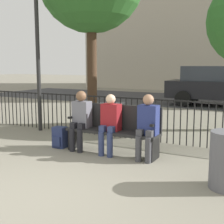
{
  "coord_description": "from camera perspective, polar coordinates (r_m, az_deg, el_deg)",
  "views": [
    {
      "loc": [
        2.68,
        -2.83,
        1.67
      ],
      "look_at": [
        0.0,
        2.25,
        0.8
      ],
      "focal_mm": 50.0,
      "sensor_mm": 36.0,
      "label": 1
    }
  ],
  "objects": [
    {
      "name": "ground_plane",
      "position": [
        4.24,
        -14.84,
        -14.88
      ],
      "size": [
        80.0,
        80.0,
        0.0
      ],
      "primitive_type": "plane",
      "color": "gray"
    },
    {
      "name": "fence_railing",
      "position": [
        6.96,
        4.67,
        -0.59
      ],
      "size": [
        9.01,
        0.03,
        0.95
      ],
      "color": "black",
      "rests_on": "ground"
    },
    {
      "name": "park_bench",
      "position": [
        5.93,
        0.36,
        -2.8
      ],
      "size": [
        1.82,
        0.45,
        0.92
      ],
      "color": "black",
      "rests_on": "ground"
    },
    {
      "name": "seated_person_0",
      "position": [
        6.13,
        -5.77,
        -0.95
      ],
      "size": [
        0.34,
        0.39,
        1.17
      ],
      "color": "black",
      "rests_on": "ground"
    },
    {
      "name": "street_surface",
      "position": [
        15.16,
        17.48,
        1.92
      ],
      "size": [
        24.0,
        6.0,
        0.01
      ],
      "color": "#333335",
      "rests_on": "ground"
    },
    {
      "name": "backpack",
      "position": [
        6.43,
        -9.54,
        -4.62
      ],
      "size": [
        0.26,
        0.24,
        0.43
      ],
      "color": "navy",
      "rests_on": "ground"
    },
    {
      "name": "seated_person_1",
      "position": [
        5.8,
        -0.4,
        -1.71
      ],
      "size": [
        0.34,
        0.39,
        1.13
      ],
      "color": "navy",
      "rests_on": "ground"
    },
    {
      "name": "lamp_post",
      "position": [
        8.16,
        -13.6,
        15.79
      ],
      "size": [
        0.28,
        0.28,
        4.19
      ],
      "color": "black",
      "rests_on": "ground"
    },
    {
      "name": "parked_car_0",
      "position": [
        13.4,
        18.91,
        4.62
      ],
      "size": [
        4.2,
        1.94,
        1.62
      ],
      "color": "black",
      "rests_on": "ground"
    },
    {
      "name": "seated_person_2",
      "position": [
        5.49,
        6.47,
        -2.16
      ],
      "size": [
        0.34,
        0.39,
        1.17
      ],
      "color": "#3D3D42",
      "rests_on": "ground"
    }
  ]
}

